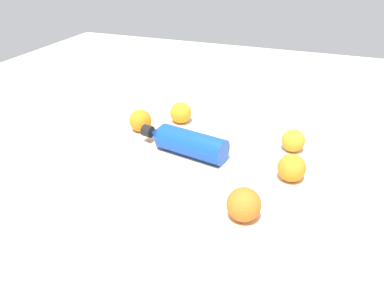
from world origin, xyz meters
The scene contains 7 objects.
ground_plane centered at (0.00, 0.00, 0.00)m, with size 2.40×2.40×0.00m, color beige.
water_bottle centered at (0.07, 0.00, 0.04)m, with size 0.26×0.11×0.07m.
orange_0 centered at (-0.14, 0.22, 0.04)m, with size 0.07×0.07×0.07m, color orange.
orange_1 centered at (-0.20, -0.12, 0.03)m, with size 0.06×0.06×0.06m, color orange.
orange_2 centered at (-0.22, 0.03, 0.03)m, with size 0.07×0.07×0.07m, color orange.
orange_3 centered at (0.25, -0.08, 0.03)m, with size 0.07×0.07×0.07m, color orange.
orange_4 centered at (0.16, -0.18, 0.03)m, with size 0.07×0.07×0.07m, color orange.
Camera 1 is at (-0.27, 0.86, 0.52)m, focal length 36.17 mm.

